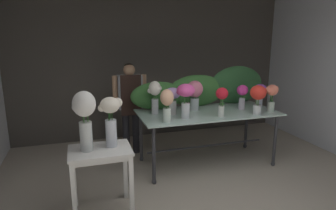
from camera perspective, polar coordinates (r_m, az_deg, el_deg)
name	(u,v)px	position (r m, az deg, el deg)	size (l,w,h in m)	color
ground_plane	(182,168)	(4.78, 2.75, -12.14)	(7.98, 7.98, 0.00)	#9E9384
wall_back	(153,64)	(6.08, -3.02, 8.04)	(5.70, 0.12, 2.99)	#4C4742
wall_right	(335,68)	(5.97, 29.75, 6.22)	(0.12, 3.75, 2.99)	silver
display_table_glass	(207,119)	(4.72, 7.66, -2.64)	(2.19, 1.03, 0.88)	#A8C5BC
side_table_white	(100,159)	(3.52, -13.01, -10.18)	(0.71, 0.51, 0.79)	white
florist	(130,99)	(5.08, -7.39, 1.10)	(0.59, 0.24, 1.60)	#232328
foliage_backdrop	(201,90)	(5.01, 6.46, 2.95)	(2.40, 0.29, 0.66)	#387033
vase_rosy_lilies	(195,93)	(4.71, 5.24, 2.42)	(0.26, 0.26, 0.48)	silver
vase_peach_peonies	(167,103)	(4.04, -0.21, 0.35)	(0.19, 0.19, 0.47)	silver
vase_magenta_anemones	(242,95)	(4.91, 14.26, 1.96)	(0.18, 0.18, 0.40)	silver
vase_crimson_ranunculus	(222,98)	(4.38, 10.44, 1.34)	(0.18, 0.18, 0.44)	silver
vase_ivory_stock	(155,94)	(4.47, -2.57, 2.07)	(0.23, 0.19, 0.51)	silver
vase_coral_carnations	(272,95)	(4.87, 19.55, 1.90)	(0.23, 0.19, 0.43)	silver
vase_scarlet_roses	(258,96)	(4.64, 17.17, 1.74)	(0.27, 0.24, 0.45)	silver
vase_fuchsia_tulips	(186,96)	(4.22, 3.44, 1.76)	(0.27, 0.26, 0.51)	silver
vase_lilac_hydrangea	(173,98)	(4.44, 0.91, 1.45)	(0.25, 0.24, 0.42)	silver
vase_violet_dahlias	(260,93)	(5.11, 17.48, 2.26)	(0.22, 0.19, 0.40)	silver
vase_white_roses_tall	(85,115)	(3.34, -15.94, -1.94)	(0.26, 0.25, 0.68)	silver
vase_cream_lisianthus_tall	(111,117)	(3.42, -11.08, -2.30)	(0.28, 0.22, 0.59)	silver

